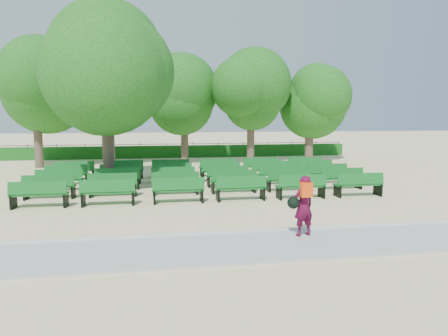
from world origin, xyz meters
name	(u,v)px	position (x,y,z in m)	size (l,w,h in m)	color
ground	(200,191)	(0.00, 0.00, 0.00)	(120.00, 120.00, 0.00)	beige
paving	(233,248)	(0.00, -7.40, 0.03)	(30.00, 2.20, 0.06)	#B2B3AE
curb	(225,233)	(0.00, -6.25, 0.05)	(30.00, 0.12, 0.10)	silver
hedge	(180,151)	(0.00, 14.00, 0.45)	(26.00, 0.70, 0.90)	#185B19
fence	(180,157)	(0.00, 14.40, 0.00)	(26.00, 0.10, 1.02)	black
tree_line	(184,163)	(0.00, 10.00, 0.00)	(21.80, 6.80, 7.04)	#22671B
bench_array	(200,185)	(0.13, 1.06, 0.10)	(1.89, 0.62, 1.18)	#11611E
tree_among	(105,78)	(-3.85, 1.51, 4.75)	(4.98, 4.98, 7.02)	brown
person	(303,205)	(1.92, -6.84, 0.87)	(0.78, 0.52, 1.57)	#4E0B27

